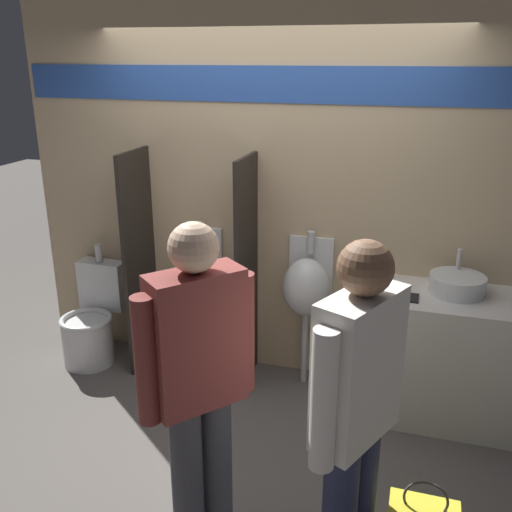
# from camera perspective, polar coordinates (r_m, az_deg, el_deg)

# --- Properties ---
(ground_plane) EXTENTS (16.00, 16.00, 0.00)m
(ground_plane) POSITION_cam_1_polar(r_m,az_deg,el_deg) (4.14, -0.70, -14.61)
(ground_plane) COLOR #5B5651
(display_wall) EXTENTS (3.83, 0.07, 2.70)m
(display_wall) POSITION_cam_1_polar(r_m,az_deg,el_deg) (4.12, 1.74, 6.03)
(display_wall) COLOR tan
(display_wall) RESTS_ON ground_plane
(sink_counter) EXTENTS (1.04, 0.58, 0.87)m
(sink_counter) POSITION_cam_1_polar(r_m,az_deg,el_deg) (4.03, 19.42, -9.63)
(sink_counter) COLOR silver
(sink_counter) RESTS_ON ground_plane
(sink_basin) EXTENTS (0.35, 0.35, 0.26)m
(sink_basin) POSITION_cam_1_polar(r_m,az_deg,el_deg) (3.87, 19.48, -2.68)
(sink_basin) COLOR silver
(sink_basin) RESTS_ON sink_counter
(cell_phone) EXTENTS (0.07, 0.14, 0.01)m
(cell_phone) POSITION_cam_1_polar(r_m,az_deg,el_deg) (3.72, 15.42, -4.07)
(cell_phone) COLOR black
(cell_phone) RESTS_ON sink_counter
(divider_near_counter) EXTENTS (0.03, 0.46, 1.68)m
(divider_near_counter) POSITION_cam_1_polar(r_m,az_deg,el_deg) (4.39, -11.57, -0.63)
(divider_near_counter) COLOR #28231E
(divider_near_counter) RESTS_ON ground_plane
(divider_mid) EXTENTS (0.03, 0.46, 1.68)m
(divider_mid) POSITION_cam_1_polar(r_m,az_deg,el_deg) (4.07, -0.96, -1.83)
(divider_mid) COLOR #28231E
(divider_mid) RESTS_ON ground_plane
(urinal_near_counter) EXTENTS (0.34, 0.31, 1.15)m
(urinal_near_counter) POSITION_cam_1_polar(r_m,az_deg,el_deg) (4.31, -6.00, -1.84)
(urinal_near_counter) COLOR silver
(urinal_near_counter) RESTS_ON ground_plane
(urinal_far) EXTENTS (0.34, 0.31, 1.15)m
(urinal_far) POSITION_cam_1_polar(r_m,az_deg,el_deg) (4.07, 5.09, -3.10)
(urinal_far) COLOR silver
(urinal_far) RESTS_ON ground_plane
(toilet) EXTENTS (0.41, 0.57, 0.91)m
(toilet) POSITION_cam_1_polar(r_m,az_deg,el_deg) (4.74, -16.06, -6.50)
(toilet) COLOR silver
(toilet) RESTS_ON ground_plane
(person_in_vest) EXTENTS (0.42, 0.47, 1.67)m
(person_in_vest) POSITION_cam_1_polar(r_m,az_deg,el_deg) (2.66, -5.76, -12.32)
(person_in_vest) COLOR #3D3D42
(person_in_vest) RESTS_ON ground_plane
(person_with_lanyard) EXTENTS (0.34, 0.54, 1.67)m
(person_with_lanyard) POSITION_cam_1_polar(r_m,az_deg,el_deg) (2.48, 9.93, -15.14)
(person_with_lanyard) COLOR #282D4C
(person_with_lanyard) RESTS_ON ground_plane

